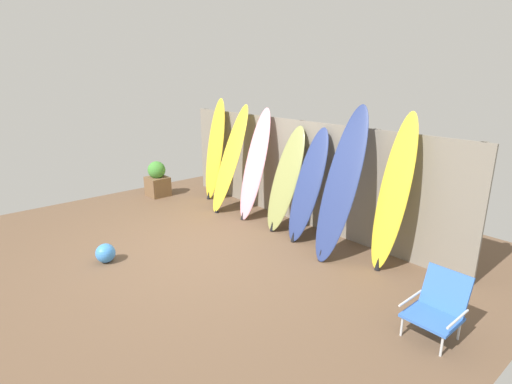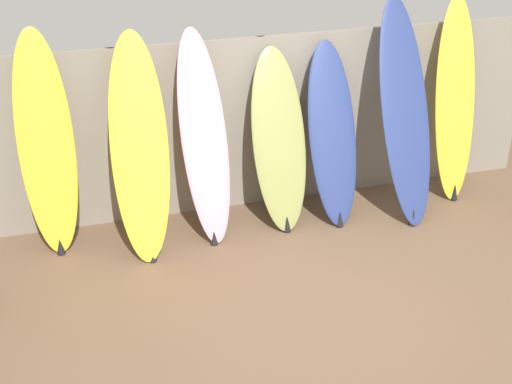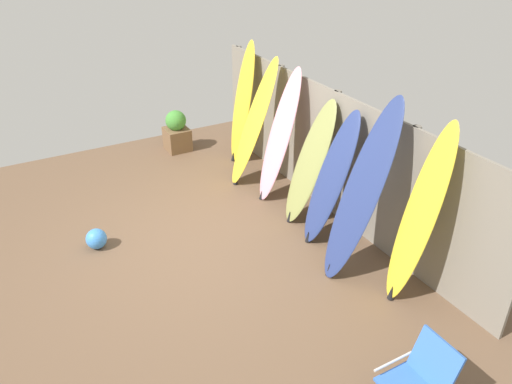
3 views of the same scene
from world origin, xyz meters
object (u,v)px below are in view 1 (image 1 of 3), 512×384
(beach_chair, at_px, (438,305))
(planter_box, at_px, (157,180))
(beach_ball, at_px, (105,253))
(surfboard_yellow_1, at_px, (230,159))
(surfboard_navy_4, at_px, (308,185))
(surfboard_yellow_0, at_px, (215,150))
(surfboard_pink_2, at_px, (255,165))
(surfboard_yellow_6, at_px, (394,194))
(surfboard_olive_3, at_px, (286,179))
(surfboard_navy_5, at_px, (341,184))

(beach_chair, relative_size, planter_box, 0.87)
(planter_box, height_order, beach_ball, planter_box)
(surfboard_yellow_1, height_order, surfboard_navy_4, surfboard_yellow_1)
(planter_box, relative_size, beach_ball, 2.79)
(surfboard_yellow_1, height_order, beach_ball, surfboard_yellow_1)
(surfboard_yellow_1, xyz_separation_m, planter_box, (-1.74, -0.66, -0.65))
(surfboard_navy_4, relative_size, beach_ball, 6.51)
(surfboard_yellow_0, distance_m, beach_chair, 5.43)
(surfboard_yellow_1, height_order, surfboard_pink_2, surfboard_yellow_1)
(planter_box, bearing_deg, surfboard_yellow_6, 9.42)
(surfboard_yellow_0, relative_size, beach_ball, 7.66)
(surfboard_yellow_6, bearing_deg, surfboard_olive_3, -178.19)
(beach_chair, distance_m, beach_ball, 4.28)
(surfboard_olive_3, xyz_separation_m, beach_ball, (-0.70, -2.85, -0.72))
(surfboard_yellow_0, distance_m, surfboard_pink_2, 1.44)
(surfboard_yellow_6, distance_m, planter_box, 5.18)
(surfboard_pink_2, height_order, surfboard_navy_4, surfboard_pink_2)
(beach_chair, height_order, planter_box, planter_box)
(surfboard_navy_4, height_order, surfboard_navy_5, surfboard_navy_5)
(surfboard_navy_5, bearing_deg, surfboard_navy_4, 170.92)
(surfboard_yellow_6, xyz_separation_m, planter_box, (-5.06, -0.84, -0.69))
(surfboard_yellow_0, distance_m, surfboard_olive_3, 2.19)
(surfboard_navy_5, bearing_deg, beach_chair, -22.23)
(surfboard_olive_3, height_order, surfboard_navy_4, surfboard_navy_4)
(surfboard_navy_4, distance_m, beach_ball, 3.16)
(surfboard_olive_3, xyz_separation_m, surfboard_navy_5, (1.26, -0.16, 0.21))
(surfboard_navy_4, bearing_deg, surfboard_yellow_1, -177.80)
(surfboard_yellow_6, relative_size, beach_chair, 3.22)
(surfboard_navy_4, height_order, surfboard_yellow_6, surfboard_yellow_6)
(surfboard_pink_2, bearing_deg, surfboard_navy_5, -3.64)
(surfboard_pink_2, distance_m, surfboard_navy_4, 1.30)
(surfboard_yellow_1, relative_size, surfboard_yellow_6, 0.95)
(surfboard_yellow_0, bearing_deg, surfboard_yellow_6, -0.58)
(surfboard_yellow_0, bearing_deg, surfboard_olive_3, -2.71)
(surfboard_yellow_1, relative_size, beach_ball, 7.40)
(surfboard_yellow_0, relative_size, beach_chair, 3.17)
(planter_box, bearing_deg, surfboard_yellow_0, 43.38)
(surfboard_yellow_6, relative_size, beach_ball, 7.77)
(surfboard_olive_3, bearing_deg, surfboard_yellow_1, -175.09)
(surfboard_yellow_1, height_order, surfboard_navy_5, surfboard_navy_5)
(surfboard_yellow_1, xyz_separation_m, beach_chair, (4.47, -0.79, -0.67))
(surfboard_pink_2, bearing_deg, beach_ball, -89.00)
(surfboard_navy_5, bearing_deg, surfboard_olive_3, 172.81)
(surfboard_pink_2, height_order, beach_chair, surfboard_pink_2)
(surfboard_yellow_0, height_order, beach_chair, surfboard_yellow_0)
(surfboard_pink_2, distance_m, beach_chair, 4.01)
(surfboard_yellow_0, relative_size, surfboard_yellow_6, 0.99)
(surfboard_olive_3, relative_size, planter_box, 2.29)
(planter_box, bearing_deg, surfboard_navy_5, 8.06)
(surfboard_yellow_0, xyz_separation_m, surfboard_navy_5, (3.44, -0.26, 0.03))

